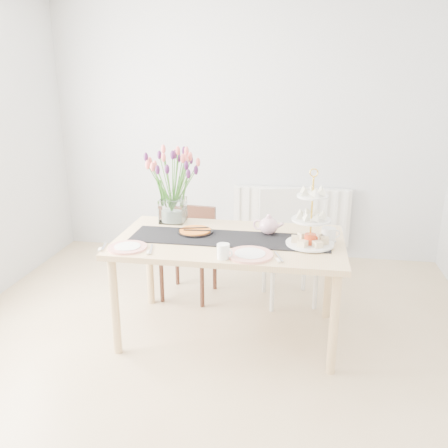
% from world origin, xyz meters
% --- Properties ---
extents(room_shell, '(4.50, 4.50, 4.50)m').
position_xyz_m(room_shell, '(0.00, 0.00, 1.30)').
color(room_shell, tan).
rests_on(room_shell, ground).
extents(radiator, '(1.20, 0.08, 0.60)m').
position_xyz_m(radiator, '(0.50, 2.19, 0.45)').
color(radiator, white).
rests_on(radiator, room_shell).
extents(dining_table, '(1.60, 0.90, 0.75)m').
position_xyz_m(dining_table, '(0.11, 0.52, 0.67)').
color(dining_table, tan).
rests_on(dining_table, ground).
extents(chair_brown, '(0.43, 0.43, 0.77)m').
position_xyz_m(chair_brown, '(-0.33, 1.17, 0.44)').
color(chair_brown, '#3A1B15').
rests_on(chair_brown, ground).
extents(chair_white, '(0.57, 0.57, 0.94)m').
position_xyz_m(chair_white, '(0.50, 1.23, 0.55)').
color(chair_white, white).
rests_on(chair_white, ground).
extents(table_runner, '(1.40, 0.35, 0.01)m').
position_xyz_m(table_runner, '(0.11, 0.52, 0.75)').
color(table_runner, black).
rests_on(table_runner, dining_table).
extents(tulip_vase, '(0.68, 0.68, 0.59)m').
position_xyz_m(tulip_vase, '(-0.40, 0.86, 1.13)').
color(tulip_vase, silver).
rests_on(tulip_vase, dining_table).
extents(cake_stand, '(0.33, 0.33, 0.48)m').
position_xyz_m(cake_stand, '(0.67, 0.48, 0.89)').
color(cake_stand, gold).
rests_on(cake_stand, dining_table).
extents(teapot, '(0.25, 0.22, 0.14)m').
position_xyz_m(teapot, '(0.37, 0.66, 0.82)').
color(teapot, silver).
rests_on(teapot, dining_table).
extents(cream_jug, '(0.12, 0.12, 0.10)m').
position_xyz_m(cream_jug, '(0.79, 0.58, 0.80)').
color(cream_jug, silver).
rests_on(cream_jug, dining_table).
extents(tart_tin, '(0.26, 0.26, 0.03)m').
position_xyz_m(tart_tin, '(-0.16, 0.60, 0.76)').
color(tart_tin, black).
rests_on(tart_tin, dining_table).
extents(mug_white, '(0.11, 0.11, 0.10)m').
position_xyz_m(mug_white, '(0.12, 0.16, 0.80)').
color(mug_white, white).
rests_on(mug_white, dining_table).
extents(mug_orange, '(0.11, 0.11, 0.09)m').
position_xyz_m(mug_orange, '(0.67, 0.45, 0.80)').
color(mug_orange, red).
rests_on(mug_orange, dining_table).
extents(plate_left, '(0.32, 0.32, 0.01)m').
position_xyz_m(plate_left, '(-0.54, 0.23, 0.76)').
color(plate_left, silver).
rests_on(plate_left, dining_table).
extents(plate_right, '(0.38, 0.38, 0.02)m').
position_xyz_m(plate_right, '(0.29, 0.23, 0.76)').
color(plate_right, white).
rests_on(plate_right, dining_table).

